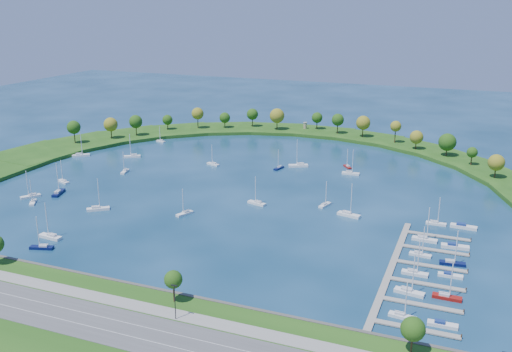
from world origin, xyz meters
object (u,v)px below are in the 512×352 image
at_px(harbor_tower, 305,125).
at_px(moored_boat_10, 351,173).
at_px(docked_boat_5, 450,275).
at_px(moored_boat_4, 349,214).
at_px(moored_boat_18, 33,201).
at_px(docked_boat_3, 447,296).
at_px(docked_boat_11, 463,226).
at_px(moored_boat_5, 31,196).
at_px(docked_boat_8, 424,239).
at_px(docked_boat_1, 442,324).
at_px(moored_boat_11, 63,181).
at_px(docked_boat_2, 409,291).
at_px(moored_boat_19, 299,165).
at_px(moored_boat_7, 50,236).
at_px(moored_boat_13, 42,246).
at_px(moored_boat_16, 58,192).
at_px(docked_boat_6, 420,254).
at_px(moored_boat_8, 213,163).
at_px(moored_boat_0, 185,213).
at_px(docked_boat_4, 415,272).
at_px(moored_boat_2, 348,166).
at_px(docked_boat_7, 452,262).
at_px(moored_boat_9, 125,171).
at_px(moored_boat_15, 325,204).
at_px(moored_boat_12, 81,155).
at_px(moored_boat_17, 98,208).
at_px(moored_boat_1, 161,141).
at_px(moored_boat_14, 257,202).
at_px(moored_boat_6, 279,167).
at_px(docked_boat_10, 436,223).
at_px(dock_system, 414,272).
at_px(docked_boat_0, 402,315).
at_px(docked_boat_9, 455,246).

height_order(harbor_tower, moored_boat_10, moored_boat_10).
xyz_separation_m(moored_boat_10, docked_boat_5, (53.27, -95.90, -0.36)).
distance_m(moored_boat_4, moored_boat_18, 132.60).
relative_size(docked_boat_3, docked_boat_11, 1.25).
xyz_separation_m(moored_boat_5, docked_boat_8, (164.94, 15.50, 0.02)).
bearing_deg(docked_boat_1, moored_boat_11, 158.68).
bearing_deg(harbor_tower, docked_boat_2, -64.74).
relative_size(moored_boat_19, docked_boat_2, 1.14).
bearing_deg(docked_boat_1, docked_boat_8, 98.91).
distance_m(moored_boat_5, moored_boat_7, 50.56).
bearing_deg(moored_boat_13, moored_boat_16, -71.99).
bearing_deg(docked_boat_6, moored_boat_18, -172.46).
bearing_deg(moored_boat_8, moored_boat_0, 125.54).
distance_m(moored_boat_19, docked_boat_11, 100.25).
bearing_deg(docked_boat_4, docked_boat_11, 75.75).
relative_size(moored_boat_2, docked_boat_5, 1.28).
distance_m(moored_boat_4, docked_boat_3, 68.25).
relative_size(docked_boat_3, docked_boat_7, 1.01).
bearing_deg(docked_boat_3, moored_boat_5, 172.71).
distance_m(moored_boat_5, moored_boat_9, 50.08).
relative_size(moored_boat_4, moored_boat_15, 1.30).
bearing_deg(moored_boat_5, docked_boat_6, 125.91).
xyz_separation_m(moored_boat_10, moored_boat_12, (-145.81, -21.73, 0.04)).
xyz_separation_m(moored_boat_2, moored_boat_8, (-66.25, -21.50, 0.03)).
bearing_deg(docked_boat_8, moored_boat_17, -168.84).
bearing_deg(docked_boat_5, moored_boat_1, 144.55).
xyz_separation_m(moored_boat_7, moored_boat_11, (-39.71, 54.90, -0.08)).
height_order(moored_boat_10, moored_boat_14, moored_boat_10).
distance_m(moored_boat_11, moored_boat_14, 96.18).
height_order(moored_boat_1, docked_boat_4, docked_boat_4).
bearing_deg(moored_boat_19, moored_boat_6, 17.69).
xyz_separation_m(moored_boat_4, docked_boat_10, (33.23, 3.54, -0.08)).
distance_m(docked_boat_3, docked_boat_6, 28.82).
bearing_deg(docked_boat_11, moored_boat_12, 174.05).
xyz_separation_m(moored_boat_1, moored_boat_19, (94.02, -20.13, 0.15)).
height_order(dock_system, moored_boat_18, moored_boat_18).
distance_m(dock_system, docked_boat_6, 13.90).
distance_m(harbor_tower, moored_boat_17, 174.85).
bearing_deg(docked_boat_10, docked_boat_11, 0.31).
height_order(moored_boat_11, moored_boat_17, moored_boat_17).
relative_size(dock_system, docked_boat_7, 6.79).
distance_m(docked_boat_2, docked_boat_6, 27.88).
height_order(moored_boat_19, docked_boat_1, moored_boat_19).
height_order(docked_boat_1, docked_boat_2, docked_boat_2).
bearing_deg(moored_boat_6, moored_boat_13, -5.11).
height_order(dock_system, docked_boat_0, docked_boat_0).
relative_size(docked_boat_9, docked_boat_10, 0.87).
relative_size(docked_boat_0, docked_boat_4, 0.91).
distance_m(docked_boat_4, docked_boat_11, 47.68).
height_order(moored_boat_17, docked_boat_8, moored_boat_17).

